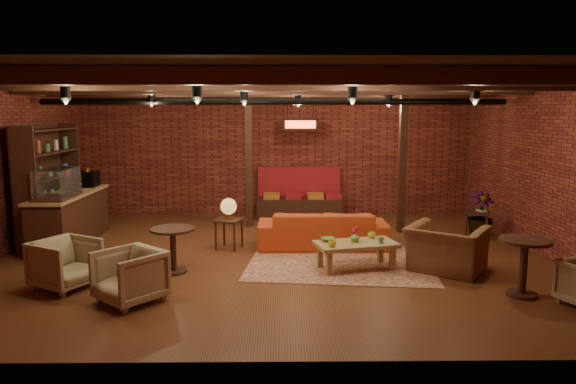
{
  "coord_description": "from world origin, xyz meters",
  "views": [
    {
      "loc": [
        0.16,
        -9.15,
        2.65
      ],
      "look_at": [
        0.27,
        0.2,
        1.18
      ],
      "focal_mm": 32.0,
      "sensor_mm": 36.0,
      "label": 1
    }
  ],
  "objects_px": {
    "sofa": "(322,229)",
    "coffee_table": "(355,245)",
    "armchair_right": "(447,241)",
    "side_table_book": "(477,213)",
    "plant_tall": "(483,170)",
    "round_table_right": "(524,258)",
    "round_table_left": "(173,242)",
    "armchair_b": "(130,274)",
    "armchair_a": "(65,261)",
    "side_table_lamp": "(229,210)"
  },
  "relations": [
    {
      "from": "sofa",
      "to": "coffee_table",
      "type": "xyz_separation_m",
      "value": [
        0.44,
        -1.42,
        0.05
      ]
    },
    {
      "from": "armchair_right",
      "to": "side_table_book",
      "type": "relative_size",
      "value": 1.83
    },
    {
      "from": "plant_tall",
      "to": "coffee_table",
      "type": "bearing_deg",
      "value": -142.76
    },
    {
      "from": "sofa",
      "to": "armchair_right",
      "type": "relative_size",
      "value": 2.11
    },
    {
      "from": "round_table_right",
      "to": "round_table_left",
      "type": "bearing_deg",
      "value": 167.62
    },
    {
      "from": "plant_tall",
      "to": "side_table_book",
      "type": "bearing_deg",
      "value": -139.97
    },
    {
      "from": "coffee_table",
      "to": "armchair_b",
      "type": "bearing_deg",
      "value": -156.15
    },
    {
      "from": "armchair_right",
      "to": "plant_tall",
      "type": "relative_size",
      "value": 0.41
    },
    {
      "from": "armchair_a",
      "to": "round_table_right",
      "type": "xyz_separation_m",
      "value": [
        6.77,
        -0.43,
        0.15
      ]
    },
    {
      "from": "armchair_a",
      "to": "plant_tall",
      "type": "xyz_separation_m",
      "value": [
        7.52,
        3.16,
        1.03
      ]
    },
    {
      "from": "round_table_left",
      "to": "plant_tall",
      "type": "relative_size",
      "value": 0.26
    },
    {
      "from": "armchair_right",
      "to": "round_table_right",
      "type": "bearing_deg",
      "value": 157.48
    },
    {
      "from": "sofa",
      "to": "round_table_left",
      "type": "bearing_deg",
      "value": 31.69
    },
    {
      "from": "armchair_b",
      "to": "round_table_right",
      "type": "xyz_separation_m",
      "value": [
        5.62,
        0.18,
        0.15
      ]
    },
    {
      "from": "sofa",
      "to": "side_table_book",
      "type": "relative_size",
      "value": 3.86
    },
    {
      "from": "armchair_b",
      "to": "round_table_right",
      "type": "height_order",
      "value": "round_table_right"
    },
    {
      "from": "armchair_a",
      "to": "plant_tall",
      "type": "bearing_deg",
      "value": -38.38
    },
    {
      "from": "round_table_left",
      "to": "sofa",
      "type": "bearing_deg",
      "value": 31.12
    },
    {
      "from": "side_table_book",
      "to": "plant_tall",
      "type": "distance_m",
      "value": 0.94
    },
    {
      "from": "sofa",
      "to": "side_table_lamp",
      "type": "relative_size",
      "value": 2.51
    },
    {
      "from": "coffee_table",
      "to": "round_table_right",
      "type": "xyz_separation_m",
      "value": [
        2.25,
        -1.31,
        0.15
      ]
    },
    {
      "from": "armchair_right",
      "to": "round_table_right",
      "type": "relative_size",
      "value": 1.4
    },
    {
      "from": "coffee_table",
      "to": "armchair_right",
      "type": "xyz_separation_m",
      "value": [
        1.51,
        -0.15,
        0.11
      ]
    },
    {
      "from": "round_table_left",
      "to": "armchair_a",
      "type": "xyz_separation_m",
      "value": [
        -1.48,
        -0.73,
        -0.1
      ]
    },
    {
      "from": "side_table_lamp",
      "to": "side_table_book",
      "type": "height_order",
      "value": "side_table_lamp"
    },
    {
      "from": "coffee_table",
      "to": "side_table_book",
      "type": "distance_m",
      "value": 3.63
    },
    {
      "from": "side_table_book",
      "to": "sofa",
      "type": "bearing_deg",
      "value": -167.05
    },
    {
      "from": "side_table_lamp",
      "to": "round_table_right",
      "type": "relative_size",
      "value": 1.18
    },
    {
      "from": "side_table_lamp",
      "to": "round_table_left",
      "type": "xyz_separation_m",
      "value": [
        -0.77,
        -1.48,
        -0.25
      ]
    },
    {
      "from": "sofa",
      "to": "armchair_a",
      "type": "xyz_separation_m",
      "value": [
        -4.08,
        -2.3,
        0.05
      ]
    },
    {
      "from": "round_table_left",
      "to": "round_table_right",
      "type": "bearing_deg",
      "value": -12.38
    },
    {
      "from": "side_table_lamp",
      "to": "plant_tall",
      "type": "height_order",
      "value": "plant_tall"
    },
    {
      "from": "sofa",
      "to": "side_table_lamp",
      "type": "distance_m",
      "value": 1.87
    },
    {
      "from": "sofa",
      "to": "coffee_table",
      "type": "distance_m",
      "value": 1.49
    },
    {
      "from": "sofa",
      "to": "armchair_right",
      "type": "bearing_deg",
      "value": 141.69
    },
    {
      "from": "round_table_right",
      "to": "plant_tall",
      "type": "bearing_deg",
      "value": 78.17
    },
    {
      "from": "round_table_right",
      "to": "plant_tall",
      "type": "xyz_separation_m",
      "value": [
        0.75,
        3.59,
        0.88
      ]
    },
    {
      "from": "armchair_a",
      "to": "armchair_b",
      "type": "height_order",
      "value": "armchair_a"
    },
    {
      "from": "armchair_b",
      "to": "armchair_right",
      "type": "xyz_separation_m",
      "value": [
        4.88,
        1.34,
        0.11
      ]
    },
    {
      "from": "armchair_a",
      "to": "side_table_book",
      "type": "xyz_separation_m",
      "value": [
        7.41,
        3.06,
        0.1
      ]
    },
    {
      "from": "armchair_right",
      "to": "round_table_right",
      "type": "height_order",
      "value": "armchair_right"
    },
    {
      "from": "armchair_b",
      "to": "side_table_book",
      "type": "xyz_separation_m",
      "value": [
        6.26,
        3.68,
        0.11
      ]
    },
    {
      "from": "coffee_table",
      "to": "armchair_b",
      "type": "distance_m",
      "value": 3.68
    },
    {
      "from": "side_table_lamp",
      "to": "round_table_left",
      "type": "relative_size",
      "value": 1.32
    },
    {
      "from": "armchair_right",
      "to": "side_table_lamp",
      "type": "bearing_deg",
      "value": 13.3
    },
    {
      "from": "sofa",
      "to": "armchair_b",
      "type": "distance_m",
      "value": 4.13
    },
    {
      "from": "round_table_left",
      "to": "armchair_right",
      "type": "distance_m",
      "value": 4.55
    },
    {
      "from": "coffee_table",
      "to": "armchair_right",
      "type": "distance_m",
      "value": 1.52
    },
    {
      "from": "sofa",
      "to": "round_table_right",
      "type": "bearing_deg",
      "value": 135.17
    },
    {
      "from": "coffee_table",
      "to": "armchair_b",
      "type": "xyz_separation_m",
      "value": [
        -3.37,
        -1.49,
        0.0
      ]
    }
  ]
}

